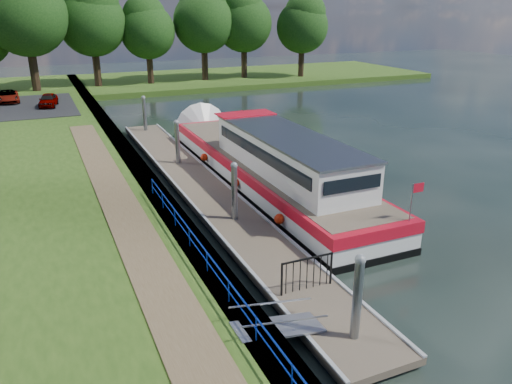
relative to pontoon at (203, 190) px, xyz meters
name	(u,v)px	position (x,y,z in m)	size (l,w,h in m)	color
ground	(343,338)	(0.00, -13.00, -0.18)	(160.00, 160.00, 0.00)	black
bank_edge	(144,181)	(-2.55, 2.00, 0.20)	(1.10, 90.00, 0.78)	#473D2D
far_bank	(197,80)	(12.00, 39.00, 0.12)	(60.00, 18.00, 0.60)	#2D4D16
footpath	(134,232)	(-4.40, -5.00, 0.62)	(1.60, 40.00, 0.05)	brown
blue_fence	(217,270)	(-2.75, -10.00, 1.13)	(0.04, 18.04, 0.72)	#0C2DBF
pontoon	(203,190)	(0.00, 0.00, 0.00)	(2.50, 30.00, 0.56)	brown
mooring_piles	(202,170)	(0.00, 0.00, 1.10)	(0.30, 27.30, 3.55)	gray
gangway	(278,326)	(-1.85, -12.50, 0.44)	(2.58, 1.00, 0.92)	#A5A8AD
gate_panel	(307,269)	(0.00, -10.80, 0.97)	(1.85, 0.05, 1.15)	black
barge	(262,162)	(3.60, 0.58, 0.90)	(4.36, 21.15, 4.78)	black
horizon_trees	(80,17)	(-1.61, 35.68, 7.76)	(54.38, 10.03, 12.87)	#332316
car_a	(48,100)	(-6.16, 24.03, 1.21)	(1.33, 3.31, 1.13)	#999999
car_d	(8,96)	(-9.43, 27.62, 1.19)	(1.80, 3.90, 1.08)	#999999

